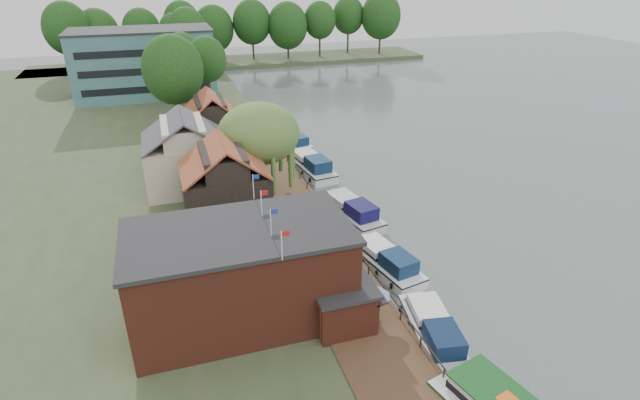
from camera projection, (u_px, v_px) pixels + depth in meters
ground at (430, 281)px, 42.40m from camera, size 260.00×260.00×0.00m
land_bank at (88, 168)px, 63.96m from camera, size 50.00×140.00×1.00m
quay_deck at (307, 229)px, 48.32m from camera, size 6.00×50.00×0.10m
quay_rail at (331, 219)px, 49.30m from camera, size 0.20×49.00×1.00m
pub at (269, 269)px, 35.68m from camera, size 20.00×11.00×7.30m
hotel_block at (144, 63)px, 93.26m from camera, size 25.40×12.40×12.30m
cottage_a at (225, 183)px, 48.00m from camera, size 8.60×7.60×8.50m
cottage_b at (185, 152)px, 55.75m from camera, size 9.60×8.60×8.50m
cottage_c at (212, 125)px, 64.56m from camera, size 7.60×7.60×8.50m
willow at (260, 151)px, 53.10m from camera, size 8.60×8.60×10.43m
umbrella_0 at (374, 303)px, 36.03m from camera, size 2.41×2.41×2.38m
umbrella_1 at (346, 285)px, 38.03m from camera, size 2.05×2.05×2.38m
umbrella_2 at (339, 254)px, 41.92m from camera, size 2.23×2.23×2.38m
umbrella_3 at (323, 248)px, 42.86m from camera, size 2.29×2.29×2.38m
umbrella_4 at (322, 228)px, 45.97m from camera, size 1.94×1.94×2.38m
cruiser_0 at (434, 328)px, 35.26m from camera, size 4.77×10.14×2.36m
cruiser_1 at (385, 258)px, 43.48m from camera, size 5.05×10.21×2.36m
cruiser_2 at (351, 208)px, 52.01m from camera, size 5.31×10.74×2.51m
cruiser_3 at (311, 163)px, 63.25m from camera, size 4.87×11.19×2.66m
cruiser_4 at (292, 140)px, 72.00m from camera, size 5.25×9.78×2.24m
bank_tree_0 at (175, 88)px, 69.68m from camera, size 8.33×8.33×14.73m
bank_tree_1 at (208, 80)px, 77.87m from camera, size 6.10×6.10×13.29m
bank_tree_2 at (184, 70)px, 85.92m from camera, size 6.05×6.05×12.75m
bank_tree_3 at (170, 57)px, 102.10m from camera, size 6.11×6.11×11.15m
bank_tree_4 at (188, 43)px, 107.97m from camera, size 8.34×8.34×14.71m
bank_tree_5 at (175, 42)px, 115.55m from camera, size 6.17×6.17×12.73m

